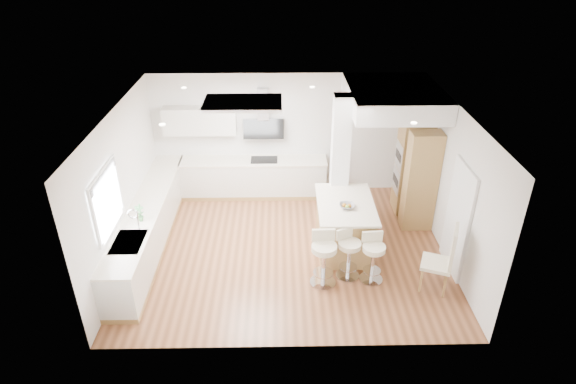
{
  "coord_description": "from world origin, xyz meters",
  "views": [
    {
      "loc": [
        -0.14,
        -7.7,
        5.51
      ],
      "look_at": [
        0.01,
        0.4,
        1.05
      ],
      "focal_mm": 30.0,
      "sensor_mm": 36.0,
      "label": 1
    }
  ],
  "objects_px": {
    "bar_stool_b": "(349,252)",
    "bar_stool_c": "(373,255)",
    "bar_stool_a": "(324,256)",
    "dining_chair": "(444,257)",
    "peninsula": "(344,225)"
  },
  "relations": [
    {
      "from": "peninsula",
      "to": "bar_stool_c",
      "type": "xyz_separation_m",
      "value": [
        0.37,
        -1.02,
        0.03
      ]
    },
    {
      "from": "dining_chair",
      "to": "bar_stool_c",
      "type": "bearing_deg",
      "value": -172.67
    },
    {
      "from": "dining_chair",
      "to": "peninsula",
      "type": "bearing_deg",
      "value": 160.62
    },
    {
      "from": "bar_stool_c",
      "to": "bar_stool_a",
      "type": "bearing_deg",
      "value": 179.53
    },
    {
      "from": "bar_stool_a",
      "to": "bar_stool_c",
      "type": "xyz_separation_m",
      "value": [
        0.86,
        0.07,
        -0.05
      ]
    },
    {
      "from": "bar_stool_b",
      "to": "dining_chair",
      "type": "height_order",
      "value": "dining_chair"
    },
    {
      "from": "peninsula",
      "to": "bar_stool_a",
      "type": "height_order",
      "value": "peninsula"
    },
    {
      "from": "bar_stool_b",
      "to": "bar_stool_c",
      "type": "relative_size",
      "value": 1.01
    },
    {
      "from": "bar_stool_b",
      "to": "dining_chair",
      "type": "bearing_deg",
      "value": -37.62
    },
    {
      "from": "bar_stool_b",
      "to": "bar_stool_c",
      "type": "height_order",
      "value": "bar_stool_b"
    },
    {
      "from": "peninsula",
      "to": "bar_stool_a",
      "type": "distance_m",
      "value": 1.2
    },
    {
      "from": "bar_stool_c",
      "to": "dining_chair",
      "type": "height_order",
      "value": "dining_chair"
    },
    {
      "from": "peninsula",
      "to": "bar_stool_c",
      "type": "height_order",
      "value": "peninsula"
    },
    {
      "from": "peninsula",
      "to": "dining_chair",
      "type": "bearing_deg",
      "value": -40.22
    },
    {
      "from": "bar_stool_a",
      "to": "bar_stool_b",
      "type": "relative_size",
      "value": 1.09
    }
  ]
}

